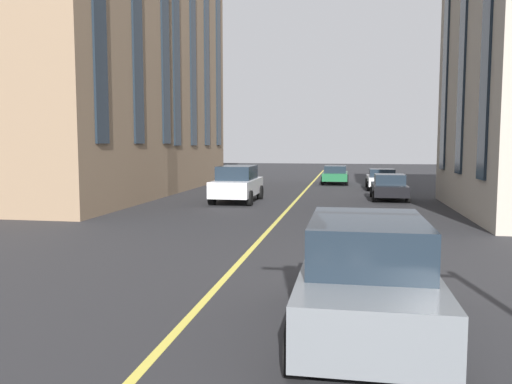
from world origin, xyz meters
name	(u,v)px	position (x,y,z in m)	size (l,w,h in m)	color
lane_centre_line	(274,225)	(20.00, 0.00, 0.00)	(80.00, 0.16, 0.01)	#D8C64C
car_grey_near	(367,276)	(9.16, -2.99, 0.97)	(4.70, 2.14, 1.88)	slate
car_white_parked_a	(381,179)	(35.98, -4.90, 0.70)	(4.40, 1.95, 1.37)	silver
car_white_parked_b	(237,183)	(27.12, 2.93, 0.97)	(4.70, 2.14, 1.88)	silver
car_black_far	(389,187)	(29.48, -4.90, 0.70)	(3.90, 1.89, 1.40)	black
car_green_oncoming	(335,175)	(40.18, -1.78, 0.70)	(4.40, 1.95, 1.37)	#1E6038
building_left_near	(132,39)	(36.11, 12.39, 10.38)	(13.51, 9.91, 20.77)	#846B51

